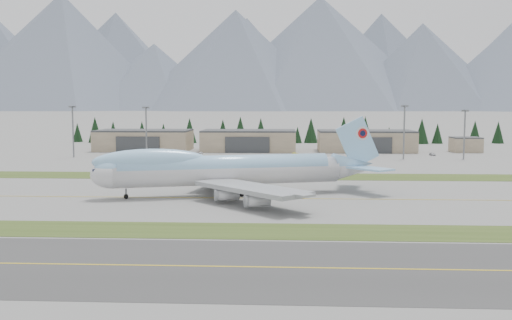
# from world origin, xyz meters

# --- Properties ---
(ground) EXTENTS (7000.00, 7000.00, 0.00)m
(ground) POSITION_xyz_m (0.00, 0.00, 0.00)
(ground) COLOR slate
(ground) RESTS_ON ground
(grass_strip_near) EXTENTS (400.00, 14.00, 0.08)m
(grass_strip_near) POSITION_xyz_m (0.00, -38.00, 0.00)
(grass_strip_near) COLOR #354719
(grass_strip_near) RESTS_ON ground
(grass_strip_far) EXTENTS (400.00, 18.00, 0.08)m
(grass_strip_far) POSITION_xyz_m (0.00, 45.00, 0.00)
(grass_strip_far) COLOR #354719
(grass_strip_far) RESTS_ON ground
(asphalt_taxiway) EXTENTS (400.00, 32.00, 0.04)m
(asphalt_taxiway) POSITION_xyz_m (0.00, -62.00, 0.00)
(asphalt_taxiway) COLOR #313131
(asphalt_taxiway) RESTS_ON ground
(taxiway_line_main) EXTENTS (400.00, 0.40, 0.02)m
(taxiway_line_main) POSITION_xyz_m (0.00, 0.00, 0.00)
(taxiway_line_main) COLOR gold
(taxiway_line_main) RESTS_ON ground
(taxiway_line_near) EXTENTS (400.00, 0.40, 0.02)m
(taxiway_line_near) POSITION_xyz_m (0.00, -62.00, 0.00)
(taxiway_line_near) COLOR gold
(taxiway_line_near) RESTS_ON ground
(boeing_747_freighter) EXTENTS (79.09, 65.77, 20.84)m
(boeing_747_freighter) POSITION_xyz_m (-11.88, 4.80, 6.87)
(boeing_747_freighter) COLOR silver
(boeing_747_freighter) RESTS_ON ground
(hangar_left) EXTENTS (48.00, 26.60, 10.80)m
(hangar_left) POSITION_xyz_m (-70.00, 149.90, 5.39)
(hangar_left) COLOR gray
(hangar_left) RESTS_ON ground
(hangar_center) EXTENTS (48.00, 26.60, 10.80)m
(hangar_center) POSITION_xyz_m (-15.00, 149.90, 5.39)
(hangar_center) COLOR gray
(hangar_center) RESTS_ON ground
(hangar_right) EXTENTS (48.00, 26.60, 10.80)m
(hangar_right) POSITION_xyz_m (45.00, 149.90, 5.39)
(hangar_right) COLOR gray
(hangar_right) RESTS_ON ground
(control_shed) EXTENTS (14.00, 12.00, 7.60)m
(control_shed) POSITION_xyz_m (95.00, 148.00, 3.80)
(control_shed) COLOR gray
(control_shed) RESTS_ON ground
(floodlight_masts) EXTENTS (177.45, 4.33, 23.66)m
(floodlight_masts) POSITION_xyz_m (-4.04, 108.64, 16.01)
(floodlight_masts) COLOR slate
(floodlight_masts) RESTS_ON ground
(service_vehicle_a) EXTENTS (1.92, 3.45, 1.11)m
(service_vehicle_a) POSITION_xyz_m (-37.32, 129.65, 0.00)
(service_vehicle_a) COLOR silver
(service_vehicle_a) RESTS_ON ground
(service_vehicle_b) EXTENTS (3.65, 2.03, 1.14)m
(service_vehicle_b) POSITION_xyz_m (8.64, 127.85, 0.00)
(service_vehicle_b) COLOR gold
(service_vehicle_b) RESTS_ON ground
(service_vehicle_c) EXTENTS (2.30, 4.78, 1.34)m
(service_vehicle_c) POSITION_xyz_m (73.13, 126.83, 0.00)
(service_vehicle_c) COLOR #A6A7AA
(service_vehicle_c) RESTS_ON ground
(conifer_belt) EXTENTS (272.05, 15.48, 16.71)m
(conifer_belt) POSITION_xyz_m (-0.31, 210.91, 7.49)
(conifer_belt) COLOR black
(conifer_belt) RESTS_ON ground
(mountain_ridge_front) EXTENTS (4264.73, 1251.73, 495.66)m
(mountain_ridge_front) POSITION_xyz_m (-40.75, 2220.81, 221.21)
(mountain_ridge_front) COLOR #4F5A6A
(mountain_ridge_front) RESTS_ON ground
(mountain_ridge_rear) EXTENTS (4484.26, 1063.56, 531.78)m
(mountain_ridge_rear) POSITION_xyz_m (-21.94, 2900.00, 256.15)
(mountain_ridge_rear) COLOR #4F5A6A
(mountain_ridge_rear) RESTS_ON ground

